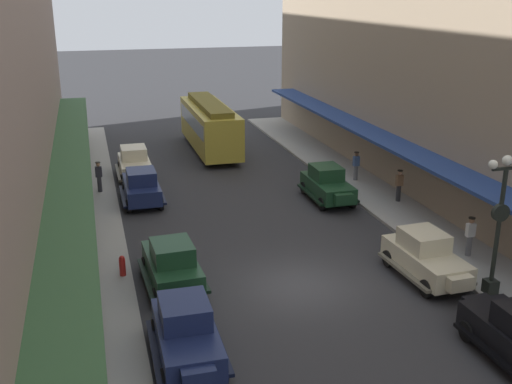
% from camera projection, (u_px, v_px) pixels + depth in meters
% --- Properties ---
extents(ground_plane, '(200.00, 200.00, 0.00)m').
position_uv_depth(ground_plane, '(299.00, 285.00, 22.82)').
color(ground_plane, '#2D2D30').
extents(sidewalk_left, '(3.00, 60.00, 0.15)m').
position_uv_depth(sidewalk_left, '(94.00, 311.00, 20.87)').
color(sidewalk_left, '#99968E').
rests_on(sidewalk_left, ground).
extents(sidewalk_right, '(3.00, 60.00, 0.15)m').
position_uv_depth(sidewalk_right, '(472.00, 261.00, 24.72)').
color(sidewalk_right, '#99968E').
rests_on(sidewalk_right, ground).
extents(parked_car_0, '(2.16, 4.27, 1.84)m').
position_uv_depth(parked_car_0, '(327.00, 183.00, 31.80)').
color(parked_car_0, '#193D23').
rests_on(parked_car_0, ground).
extents(parked_car_1, '(2.19, 4.28, 1.84)m').
position_uv_depth(parked_car_1, '(186.00, 331.00, 18.00)').
color(parked_car_1, '#19234C').
rests_on(parked_car_1, ground).
extents(parked_car_2, '(2.29, 4.31, 1.84)m').
position_uv_depth(parked_car_2, '(172.00, 263.00, 22.50)').
color(parked_car_2, '#193D23').
rests_on(parked_car_2, ground).
extents(parked_car_4, '(2.14, 4.26, 1.84)m').
position_uv_depth(parked_car_4, '(135.00, 163.00, 35.66)').
color(parked_car_4, beige).
rests_on(parked_car_4, ground).
extents(parked_car_5, '(2.28, 4.31, 1.84)m').
position_uv_depth(parked_car_5, '(426.00, 255.00, 23.15)').
color(parked_car_5, beige).
rests_on(parked_car_5, ground).
extents(parked_car_6, '(2.15, 4.26, 1.84)m').
position_uv_depth(parked_car_6, '(141.00, 186.00, 31.44)').
color(parked_car_6, '#19234C').
rests_on(parked_car_6, ground).
extents(streetcar, '(2.57, 9.61, 3.46)m').
position_uv_depth(streetcar, '(210.00, 124.00, 41.31)').
color(streetcar, gold).
rests_on(streetcar, ground).
extents(lamp_post_with_clock, '(1.42, 0.44, 5.16)m').
position_uv_depth(lamp_post_with_clock, '(499.00, 220.00, 21.08)').
color(lamp_post_with_clock, black).
rests_on(lamp_post_with_clock, sidewalk_right).
extents(fire_hydrant, '(0.24, 0.24, 0.82)m').
position_uv_depth(fire_hydrant, '(122.00, 265.00, 23.18)').
color(fire_hydrant, '#B21E19').
rests_on(fire_hydrant, sidewalk_left).
extents(pedestrian_0, '(0.36, 0.28, 1.67)m').
position_uv_depth(pedestrian_0, '(356.00, 166.00, 34.80)').
color(pedestrian_0, slate).
rests_on(pedestrian_0, sidewalk_right).
extents(pedestrian_1, '(0.36, 0.28, 1.67)m').
position_uv_depth(pedestrian_1, '(60.00, 363.00, 16.34)').
color(pedestrian_1, '#2D2D33').
rests_on(pedestrian_1, sidewalk_left).
extents(pedestrian_2, '(0.36, 0.28, 1.67)m').
position_uv_depth(pedestrian_2, '(99.00, 176.00, 32.74)').
color(pedestrian_2, '#2D2D33').
rests_on(pedestrian_2, sidewalk_left).
extents(pedestrian_3, '(0.36, 0.28, 1.67)m').
position_uv_depth(pedestrian_3, '(470.00, 236.00, 24.80)').
color(pedestrian_3, slate).
rests_on(pedestrian_3, sidewalk_right).
extents(pedestrian_4, '(0.36, 0.28, 1.67)m').
position_uv_depth(pedestrian_4, '(399.00, 185.00, 31.28)').
color(pedestrian_4, '#2D2D33').
rests_on(pedestrian_4, sidewalk_right).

